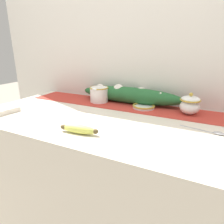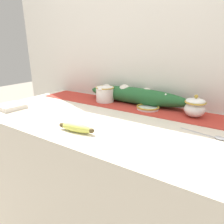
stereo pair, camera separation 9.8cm
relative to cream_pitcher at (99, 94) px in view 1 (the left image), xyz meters
The scene contains 10 objects.
countertop 0.59m from the cream_pitcher, 51.02° to the right, with size 1.46×0.73×0.90m, color beige.
back_wall 0.34m from the cream_pitcher, 36.61° to the left, with size 2.26×0.04×2.40m, color silver.
table_runner 0.20m from the cream_pitcher, ahead, with size 1.34×0.23×0.00m, color #B23328.
cream_pitcher is the anchor object (origin of this frame).
sugar_bowl 0.57m from the cream_pitcher, ahead, with size 0.11×0.11×0.12m.
small_dish 0.32m from the cream_pitcher, ahead, with size 0.13×0.13×0.02m.
banana 0.51m from the cream_pitcher, 69.82° to the right, with size 0.18×0.06×0.04m.
spoon 0.74m from the cream_pitcher, 17.18° to the right, with size 0.19×0.05×0.01m.
napkin_stack 0.58m from the cream_pitcher, 132.00° to the right, with size 0.14×0.14×0.03m, color silver.
poinsettia_garland 0.20m from the cream_pitcher, 17.91° to the left, with size 0.70×0.12×0.12m.
Camera 1 is at (0.46, -0.88, 1.26)m, focal length 32.00 mm.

